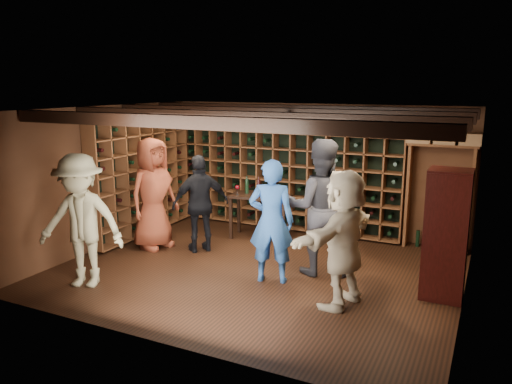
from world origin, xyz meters
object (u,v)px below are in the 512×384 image
at_px(man_blue_shirt, 271,221).
at_px(guest_woman_black, 201,204).
at_px(guest_red_floral, 153,193).
at_px(man_grey_suit, 319,207).
at_px(display_cabinet, 445,237).
at_px(guest_khaki, 81,221).
at_px(tasting_table, 260,200).
at_px(guest_beige, 343,239).

relative_size(man_blue_shirt, guest_woman_black, 1.08).
height_order(guest_red_floral, guest_woman_black, guest_red_floral).
bearing_deg(man_grey_suit, display_cabinet, 153.29).
bearing_deg(guest_khaki, guest_red_floral, 76.21).
distance_m(guest_red_floral, guest_woman_black, 0.89).
distance_m(man_blue_shirt, guest_khaki, 2.71).
height_order(man_blue_shirt, guest_khaki, guest_khaki).
distance_m(man_blue_shirt, man_grey_suit, 0.82).
xyz_separation_m(guest_khaki, tasting_table, (1.31, 3.17, -0.22)).
distance_m(guest_beige, tasting_table, 3.12).
relative_size(guest_beige, tasting_table, 1.55).
relative_size(guest_khaki, tasting_table, 1.63).
xyz_separation_m(display_cabinet, guest_red_floral, (-4.85, 0.04, 0.13)).
bearing_deg(guest_khaki, man_blue_shirt, 10.97).
height_order(man_blue_shirt, man_grey_suit, man_grey_suit).
height_order(display_cabinet, man_blue_shirt, man_blue_shirt).
bearing_deg(guest_beige, guest_khaki, -59.36).
xyz_separation_m(guest_woman_black, tasting_table, (0.60, 1.13, -0.11)).
distance_m(display_cabinet, guest_red_floral, 4.86).
height_order(man_grey_suit, guest_beige, man_grey_suit).
height_order(guest_woman_black, guest_khaki, guest_khaki).
relative_size(man_blue_shirt, man_grey_suit, 0.88).
height_order(man_blue_shirt, tasting_table, man_blue_shirt).
relative_size(display_cabinet, man_blue_shirt, 0.96).
bearing_deg(man_blue_shirt, guest_red_floral, -28.05).
relative_size(guest_red_floral, guest_khaki, 1.02).
bearing_deg(guest_beige, man_grey_suit, -130.89).
bearing_deg(man_blue_shirt, tasting_table, -76.38).
xyz_separation_m(display_cabinet, man_grey_suit, (-1.83, 0.14, 0.18)).
xyz_separation_m(guest_khaki, guest_beige, (3.54, 0.98, -0.05)).
xyz_separation_m(display_cabinet, guest_khaki, (-4.71, -1.81, 0.11)).
distance_m(man_blue_shirt, guest_red_floral, 2.57).
distance_m(man_grey_suit, guest_red_floral, 3.03).
bearing_deg(display_cabinet, man_blue_shirt, -168.32).
relative_size(man_blue_shirt, tasting_table, 1.55).
bearing_deg(tasting_table, guest_beige, -53.35).
distance_m(guest_woman_black, guest_khaki, 2.16).
distance_m(man_blue_shirt, guest_woman_black, 1.80).
bearing_deg(guest_woman_black, man_blue_shirt, 109.31).
relative_size(man_grey_suit, tasting_table, 1.77).
bearing_deg(guest_beige, man_blue_shirt, -91.04).
height_order(man_blue_shirt, guest_beige, man_blue_shirt).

